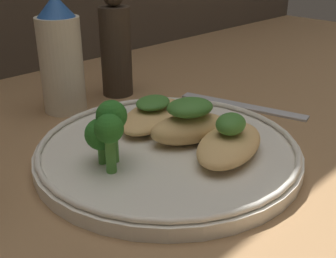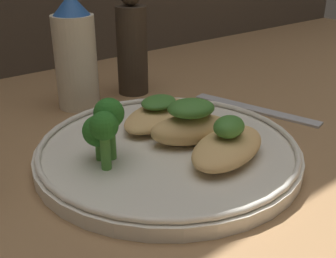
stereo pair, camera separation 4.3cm
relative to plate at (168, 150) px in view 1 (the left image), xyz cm
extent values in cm
cube|color=#936D47|center=(0.00, 0.00, -1.49)|extent=(180.00, 180.00, 1.00)
cylinder|color=silver|center=(0.00, 0.00, -0.29)|extent=(27.74, 27.74, 1.40)
torus|color=silver|center=(0.00, 0.00, 0.71)|extent=(27.14, 27.14, 0.60)
ellipsoid|color=tan|center=(2.92, -5.76, 1.64)|extent=(11.76, 8.66, 2.47)
ellipsoid|color=#3D752D|center=(2.92, -5.76, 3.88)|extent=(4.30, 3.85, 2.00)
ellipsoid|color=tan|center=(2.43, -0.79, 1.94)|extent=(9.80, 7.49, 3.06)
ellipsoid|color=#3D752D|center=(2.43, -0.79, 4.36)|extent=(6.14, 5.60, 1.79)
ellipsoid|color=tan|center=(2.92, 5.38, 1.45)|extent=(12.55, 9.24, 2.07)
ellipsoid|color=#3D752D|center=(2.92, 5.38, 3.08)|extent=(5.62, 5.06, 1.20)
cylinder|color=#4C8E38|center=(-6.02, 1.47, 2.31)|extent=(1.00, 1.00, 3.79)
sphere|color=#286B23|center=(-6.02, 1.47, 5.24)|extent=(2.97, 2.97, 2.97)
cylinder|color=#4C8E38|center=(-7.05, 1.96, 1.42)|extent=(0.79, 0.79, 2.03)
sphere|color=#286B23|center=(-7.05, 1.96, 3.51)|extent=(3.07, 3.07, 3.07)
cylinder|color=#4C8E38|center=(-7.48, -0.05, 2.16)|extent=(0.98, 0.98, 3.51)
sphere|color=#286B23|center=(-7.48, -0.05, 4.86)|extent=(2.71, 2.71, 2.71)
cylinder|color=beige|center=(0.47, 19.70, 5.23)|extent=(5.61, 5.61, 12.45)
cone|color=#23519E|center=(0.47, 19.70, 12.83)|extent=(4.77, 4.77, 2.74)
cylinder|color=#382D23|center=(9.07, 19.70, 5.38)|extent=(4.48, 4.48, 12.75)
cube|color=#B2B2B7|center=(17.75, 3.24, -0.69)|extent=(6.31, 17.91, 0.60)
camera|label=1|loc=(-27.98, -28.00, 20.41)|focal=45.00mm
camera|label=2|loc=(-24.74, -30.90, 20.41)|focal=45.00mm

